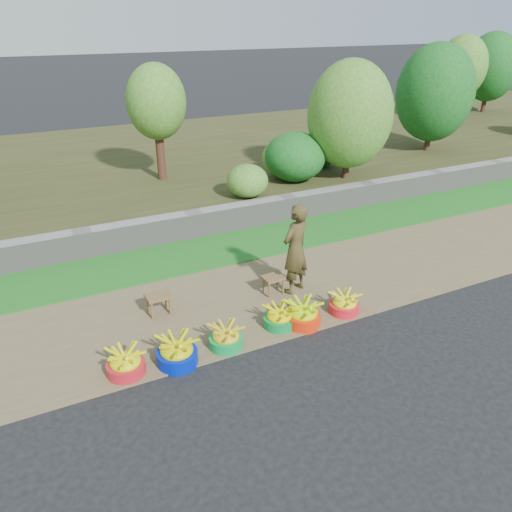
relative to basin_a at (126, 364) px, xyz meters
name	(u,v)px	position (x,y,z in m)	size (l,w,h in m)	color
ground_plane	(292,339)	(2.32, -0.28, -0.17)	(120.00, 120.00, 0.00)	black
dirt_shoulder	(254,298)	(2.32, 0.97, -0.16)	(80.00, 2.50, 0.02)	brown
grass_verge	(210,251)	(2.32, 2.97, -0.15)	(80.00, 1.50, 0.04)	#1E651C
retaining_wall	(194,224)	(2.32, 3.82, 0.11)	(80.00, 0.35, 0.55)	gray
earth_bank	(136,167)	(2.32, 8.72, 0.08)	(80.00, 10.00, 0.50)	#353618
vegetation	(137,114)	(1.95, 6.32, 1.99)	(31.94, 7.32, 3.53)	#392115
basin_a	(126,364)	(0.00, 0.00, 0.00)	(0.50, 0.50, 0.37)	#B41923
basin_b	(177,352)	(0.66, -0.08, 0.02)	(0.55, 0.55, 0.41)	#0017A6
basin_c	(226,338)	(1.39, -0.04, -0.01)	(0.48, 0.48, 0.36)	#098A3B
basin_d	(279,318)	(2.30, 0.09, -0.01)	(0.47, 0.47, 0.35)	#0B7932
basin_e	(303,315)	(2.64, -0.03, 0.01)	(0.54, 0.54, 0.40)	red
basin_f	(344,304)	(3.39, -0.02, -0.01)	(0.47, 0.47, 0.35)	red
stool_left	(158,299)	(0.79, 1.20, 0.12)	(0.39, 0.30, 0.33)	brown
stool_right	(273,280)	(2.67, 0.98, 0.10)	(0.37, 0.29, 0.31)	brown
vendor_woman	(295,249)	(3.03, 0.90, 0.62)	(0.56, 0.37, 1.53)	black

